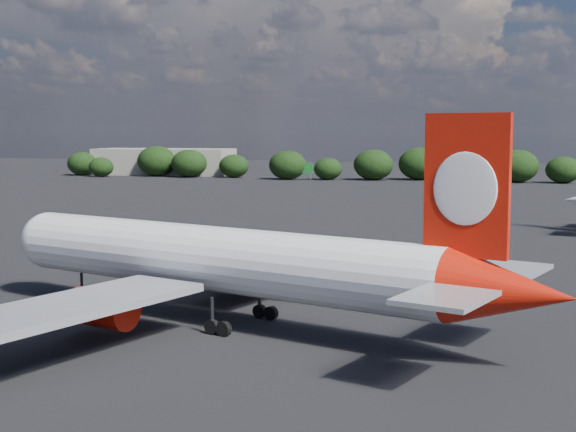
# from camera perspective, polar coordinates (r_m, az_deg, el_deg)

# --- Properties ---
(ground) EXTENTS (500.00, 500.00, 0.00)m
(ground) POSITION_cam_1_polar(r_m,az_deg,el_deg) (105.90, -2.58, -1.37)
(ground) COLOR black
(ground) RESTS_ON ground
(qantas_airliner) EXTENTS (44.08, 42.38, 14.85)m
(qantas_airliner) POSITION_cam_1_polar(r_m,az_deg,el_deg) (56.81, -3.91, -3.34)
(qantas_airliner) COLOR white
(qantas_airliner) RESTS_ON ground
(terminal_building) EXTENTS (42.00, 16.00, 8.00)m
(terminal_building) POSITION_cam_1_polar(r_m,az_deg,el_deg) (251.28, -8.79, 3.84)
(terminal_building) COLOR gray
(terminal_building) RESTS_ON ground
(highway_sign) EXTENTS (6.00, 0.30, 4.50)m
(highway_sign) POSITION_cam_1_polar(r_m,az_deg,el_deg) (222.25, 1.00, 3.39)
(highway_sign) COLOR #156B20
(highway_sign) RESTS_ON ground
(billboard_yellow) EXTENTS (5.00, 0.30, 5.50)m
(billboard_yellow) POSITION_cam_1_polar(r_m,az_deg,el_deg) (223.92, 8.87, 3.53)
(billboard_yellow) COLOR gold
(billboard_yellow) RESTS_ON ground
(horizon_treeline) EXTENTS (200.61, 16.00, 9.23)m
(horizon_treeline) POSITION_cam_1_polar(r_m,az_deg,el_deg) (221.70, 9.42, 3.55)
(horizon_treeline) COLOR black
(horizon_treeline) RESTS_ON ground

